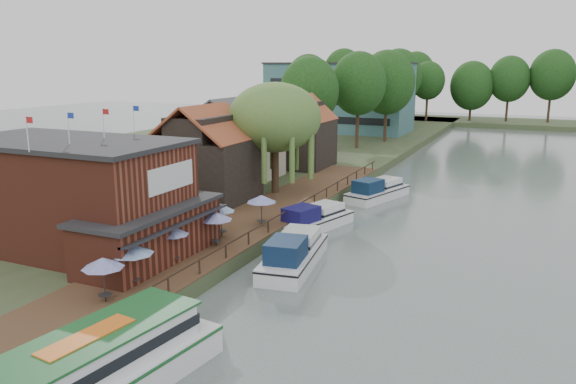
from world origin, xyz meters
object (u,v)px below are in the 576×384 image
at_px(cottage_a, 205,153).
at_px(cruiser_0, 294,249).
at_px(cottage_b, 232,138).
at_px(umbrella_3, 216,229).
at_px(umbrella_0, 104,280).
at_px(umbrella_5, 262,210).
at_px(tour_boat, 75,377).
at_px(pub, 92,197).
at_px(willow, 275,139).
at_px(umbrella_4, 221,220).
at_px(cruiser_2, 378,188).
at_px(cottage_c, 300,131).
at_px(umbrella_1, 133,265).
at_px(hotel_block, 339,97).
at_px(umbrella_2, 173,245).
at_px(cruiser_1, 314,216).

xyz_separation_m(cottage_a, cruiser_0, (12.97, -9.85, -4.07)).
height_order(cottage_b, umbrella_3, cottage_b).
xyz_separation_m(umbrella_0, umbrella_5, (1.05, 15.63, 0.00)).
distance_m(umbrella_5, tour_boat, 22.43).
distance_m(pub, umbrella_5, 12.21).
xyz_separation_m(willow, cruiser_0, (8.47, -14.85, -5.03)).
height_order(umbrella_4, cruiser_2, umbrella_4).
bearing_deg(pub, umbrella_3, 28.88).
relative_size(umbrella_5, tour_boat, 0.18).
bearing_deg(umbrella_5, cottage_b, 126.26).
height_order(cottage_a, cottage_b, same).
bearing_deg(cottage_b, cottage_c, 66.04).
distance_m(umbrella_3, umbrella_4, 2.18).
height_order(umbrella_1, umbrella_5, same).
bearing_deg(umbrella_1, umbrella_0, -88.32).
bearing_deg(cottage_a, cottage_b, 106.70).
xyz_separation_m(cruiser_0, tour_boat, (-1.12, -17.94, 0.28)).
relative_size(hotel_block, umbrella_2, 10.69).
height_order(pub, umbrella_0, pub).
height_order(cruiser_0, cruiser_1, cruiser_0).
xyz_separation_m(pub, umbrella_4, (6.09, 5.83, -2.36)).
bearing_deg(cruiser_0, umbrella_3, -173.83).
bearing_deg(cruiser_2, umbrella_0, -82.66).
bearing_deg(cruiser_0, cottage_c, 103.82).
bearing_deg(pub, cottage_c, 90.00).
height_order(umbrella_1, umbrella_3, same).
xyz_separation_m(umbrella_2, umbrella_3, (0.58, 3.94, 0.00)).
relative_size(umbrella_2, tour_boat, 0.18).
xyz_separation_m(hotel_block, umbrella_2, (14.29, -71.14, -4.86)).
height_order(cottage_a, cruiser_1, cottage_a).
relative_size(willow, umbrella_5, 4.39).
xyz_separation_m(cottage_b, cottage_c, (4.00, 9.00, 0.00)).
xyz_separation_m(umbrella_2, cruiser_1, (3.74, 13.79, -1.21)).
bearing_deg(cruiser_1, cottage_b, 156.94).
height_order(umbrella_0, tour_boat, umbrella_0).
relative_size(hotel_block, cottage_c, 2.99).
bearing_deg(hotel_block, umbrella_0, -79.43).
relative_size(cottage_c, umbrella_1, 3.55).
bearing_deg(umbrella_3, umbrella_0, -92.59).
distance_m(pub, umbrella_3, 8.20).
distance_m(cottage_b, cruiser_1, 18.53).
xyz_separation_m(cottage_b, cruiser_0, (15.97, -19.85, -4.07)).
height_order(umbrella_5, cruiser_1, umbrella_5).
relative_size(umbrella_0, umbrella_3, 1.00).
bearing_deg(umbrella_0, umbrella_1, 91.68).
bearing_deg(umbrella_4, umbrella_3, -68.83).
relative_size(willow, cruiser_0, 1.07).
xyz_separation_m(umbrella_3, tour_boat, (3.98, -16.58, -0.83)).
height_order(umbrella_5, cruiser_0, umbrella_5).
relative_size(umbrella_1, cruiser_0, 0.24).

